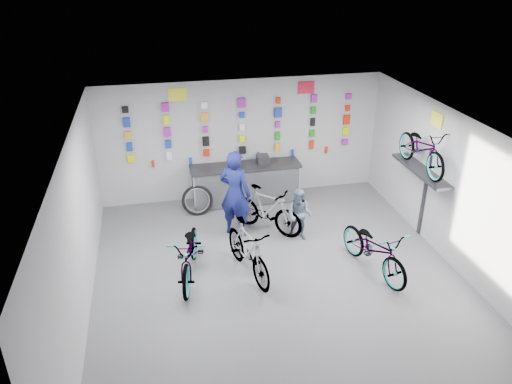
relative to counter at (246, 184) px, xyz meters
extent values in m
plane|color=#4F4F54|center=(0.00, -3.54, -0.49)|extent=(8.00, 8.00, 0.00)
plane|color=white|center=(0.00, -3.54, 2.51)|extent=(8.00, 8.00, 0.00)
plane|color=#B7B7BA|center=(0.00, 0.46, 1.01)|extent=(7.00, 0.00, 7.00)
plane|color=#B7B7BA|center=(-3.50, -3.54, 1.01)|extent=(0.00, 8.00, 8.00)
plane|color=#B7B7BA|center=(3.50, -3.54, 1.01)|extent=(0.00, 8.00, 8.00)
cube|color=black|center=(0.00, 0.01, -0.04)|extent=(2.60, 0.60, 0.90)
cube|color=silver|center=(0.00, -0.29, -0.01)|extent=(2.60, 0.02, 0.90)
cube|color=silver|center=(-1.30, -0.29, -0.01)|extent=(0.04, 0.04, 0.96)
cube|color=silver|center=(1.30, -0.29, -0.01)|extent=(0.04, 0.04, 0.96)
cube|color=black|center=(0.00, 0.01, 0.48)|extent=(2.70, 0.66, 0.06)
cube|color=#EAF400|center=(-2.70, 0.39, 0.76)|extent=(0.16, 0.06, 0.19)
cube|color=white|center=(-1.80, 0.39, 0.76)|extent=(0.13, 0.06, 0.21)
cube|color=red|center=(-0.90, 0.39, 0.76)|extent=(0.15, 0.06, 0.16)
cube|color=black|center=(0.00, 0.39, 0.76)|extent=(0.17, 0.06, 0.18)
cube|color=orange|center=(0.90, 0.39, 0.76)|extent=(0.12, 0.06, 0.21)
cube|color=red|center=(1.80, 0.39, 0.76)|extent=(0.10, 0.06, 0.22)
cube|color=purple|center=(2.70, 0.39, 0.76)|extent=(0.16, 0.06, 0.14)
cube|color=#1734A3|center=(-2.70, 0.39, 1.06)|extent=(0.13, 0.06, 0.21)
cube|color=#1734A3|center=(-1.80, 0.39, 1.06)|extent=(0.14, 0.06, 0.20)
cube|color=black|center=(-0.90, 0.39, 1.06)|extent=(0.16, 0.06, 0.23)
cube|color=#EAF400|center=(0.00, 0.39, 1.06)|extent=(0.13, 0.06, 0.17)
cube|color=#1B8D15|center=(0.90, 0.39, 1.06)|extent=(0.11, 0.06, 0.22)
cube|color=#1B8D15|center=(1.80, 0.39, 1.06)|extent=(0.13, 0.06, 0.17)
cube|color=#EAF400|center=(2.70, 0.39, 1.06)|extent=(0.15, 0.06, 0.19)
cube|color=orange|center=(-2.70, 0.39, 1.36)|extent=(0.15, 0.06, 0.17)
cube|color=purple|center=(-1.80, 0.39, 1.36)|extent=(0.17, 0.06, 0.23)
cube|color=purple|center=(-0.90, 0.39, 1.36)|extent=(0.12, 0.06, 0.15)
cube|color=white|center=(0.00, 0.39, 1.36)|extent=(0.12, 0.06, 0.17)
cube|color=purple|center=(0.90, 0.39, 1.36)|extent=(0.11, 0.06, 0.16)
cube|color=black|center=(1.80, 0.39, 1.36)|extent=(0.11, 0.06, 0.20)
cube|color=red|center=(2.70, 0.39, 1.36)|extent=(0.17, 0.06, 0.24)
cube|color=#1734A3|center=(-2.70, 0.39, 1.66)|extent=(0.16, 0.06, 0.23)
cube|color=#EAF400|center=(-1.80, 0.39, 1.66)|extent=(0.13, 0.06, 0.23)
cube|color=orange|center=(-0.90, 0.39, 1.66)|extent=(0.17, 0.06, 0.24)
cube|color=#1734A3|center=(0.00, 0.39, 1.66)|extent=(0.12, 0.06, 0.14)
cube|color=#1734A3|center=(0.90, 0.39, 1.66)|extent=(0.18, 0.06, 0.24)
cube|color=#1B8D15|center=(1.80, 0.39, 1.66)|extent=(0.12, 0.06, 0.18)
cube|color=red|center=(2.70, 0.39, 1.66)|extent=(0.12, 0.06, 0.14)
cube|color=black|center=(-2.70, 0.39, 1.96)|extent=(0.14, 0.06, 0.14)
cube|color=purple|center=(-1.80, 0.39, 1.96)|extent=(0.18, 0.06, 0.21)
cube|color=white|center=(-0.90, 0.39, 1.96)|extent=(0.15, 0.06, 0.15)
cube|color=purple|center=(0.00, 0.39, 1.96)|extent=(0.17, 0.06, 0.23)
cube|color=red|center=(0.90, 0.39, 1.96)|extent=(0.10, 0.06, 0.16)
cube|color=purple|center=(1.80, 0.39, 1.96)|extent=(0.15, 0.06, 0.21)
cube|color=purple|center=(2.70, 0.39, 1.96)|extent=(0.14, 0.06, 0.14)
cylinder|color=red|center=(-2.20, 0.37, 0.59)|extent=(0.07, 0.07, 0.16)
cylinder|color=#1734A3|center=(-1.30, 0.37, 0.59)|extent=(0.07, 0.07, 0.16)
cylinder|color=#1734A3|center=(0.40, 0.37, 0.59)|extent=(0.07, 0.07, 0.16)
cylinder|color=#1734A3|center=(1.30, 0.37, 0.59)|extent=(0.07, 0.07, 0.16)
cylinder|color=red|center=(2.20, 0.37, 0.59)|extent=(0.07, 0.07, 0.16)
cube|color=#333338|center=(3.30, -2.34, 1.06)|extent=(0.38, 1.90, 0.06)
cube|color=#333338|center=(3.48, -2.34, 0.51)|extent=(0.04, 0.10, 2.00)
cube|color=#FFF537|center=(-1.50, 0.44, 2.23)|extent=(0.42, 0.02, 0.30)
cube|color=red|center=(1.60, 0.44, 2.23)|extent=(0.42, 0.02, 0.30)
cube|color=#FFF537|center=(3.48, -2.34, 2.16)|extent=(0.02, 0.40, 0.30)
imported|color=gray|center=(-1.65, -2.90, 0.03)|extent=(1.07, 2.07, 1.04)
imported|color=gray|center=(-0.56, -3.07, 0.06)|extent=(0.94, 1.90, 1.10)
imported|color=gray|center=(1.86, -3.47, 0.02)|extent=(1.11, 2.05, 1.02)
imported|color=gray|center=(0.18, -1.51, 0.05)|extent=(1.62, 1.61, 1.07)
imported|color=gray|center=(3.25, -2.34, 1.57)|extent=(0.63, 1.80, 0.95)
imported|color=#121754|center=(-0.52, -1.47, 0.50)|extent=(0.86, 0.80, 1.97)
imported|color=slate|center=(0.79, -1.97, 0.10)|extent=(0.72, 0.68, 1.18)
torus|color=black|center=(-1.25, -0.37, -0.13)|extent=(0.75, 0.30, 0.73)
torus|color=silver|center=(-1.25, -0.37, -0.13)|extent=(0.61, 0.21, 0.59)
cube|color=black|center=(0.43, 0.01, 0.62)|extent=(0.29, 0.31, 0.22)
camera|label=1|loc=(-2.12, -11.00, 5.24)|focal=35.00mm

